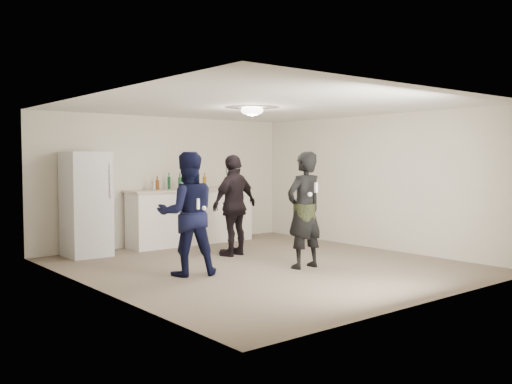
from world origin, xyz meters
TOP-DOWN VIEW (x-y plane):
  - floor at (0.00, 0.00)m, footprint 6.00×6.00m
  - ceiling at (0.00, 0.00)m, footprint 6.00×6.00m
  - wall_back at (0.00, 3.00)m, footprint 6.00×0.00m
  - wall_front at (0.00, -3.00)m, footprint 6.00×0.00m
  - wall_left at (-2.75, 0.00)m, footprint 0.00×6.00m
  - wall_right at (2.75, 0.00)m, footprint 0.00×6.00m
  - counter at (0.37, 2.67)m, footprint 2.60×0.56m
  - counter_top at (0.37, 2.67)m, footprint 2.68×0.64m
  - fridge at (-1.82, 2.60)m, footprint 0.70×0.70m
  - fridge_handle at (-1.54, 2.23)m, footprint 0.02×0.02m
  - ceiling_dome at (0.00, 0.30)m, footprint 0.36×0.36m
  - shaker at (-0.46, 2.69)m, footprint 0.08×0.08m
  - man at (-1.34, 0.11)m, footprint 1.05×0.94m
  - woman at (0.34, -0.56)m, footprint 0.65×0.43m
  - camo_shorts at (0.34, -0.56)m, footprint 0.34×0.34m
  - spectator at (0.19, 1.03)m, footprint 1.09×0.62m
  - remote_man at (-1.34, -0.17)m, footprint 0.04×0.04m
  - nunchuk_man at (-1.22, -0.14)m, footprint 0.07×0.07m
  - remote_woman at (0.34, -0.81)m, footprint 0.04×0.04m
  - nunchuk_woman at (0.24, -0.78)m, footprint 0.07×0.07m
  - bottle_cluster at (0.18, 2.72)m, footprint 0.97×0.40m

SIDE VIEW (x-z plane):
  - floor at x=0.00m, z-range 0.00..0.00m
  - counter at x=0.37m, z-range 0.00..1.05m
  - camo_shorts at x=0.34m, z-range 0.71..0.99m
  - spectator at x=0.19m, z-range 0.00..1.75m
  - man at x=-1.34m, z-range 0.00..1.78m
  - woman at x=0.34m, z-range 0.00..1.79m
  - fridge at x=-1.82m, z-range 0.00..1.80m
  - nunchuk_man at x=-1.22m, z-range 0.95..1.01m
  - remote_man at x=-1.34m, z-range 0.98..1.12m
  - counter_top at x=0.37m, z-range 1.05..1.09m
  - nunchuk_woman at x=0.24m, z-range 1.11..1.18m
  - shaker at x=-0.46m, z-range 1.09..1.26m
  - bottle_cluster at x=0.18m, z-range 1.08..1.32m
  - wall_back at x=0.00m, z-range -1.75..4.25m
  - wall_front at x=0.00m, z-range -1.75..4.25m
  - wall_left at x=-2.75m, z-range -1.75..4.25m
  - wall_right at x=2.75m, z-range -1.75..4.25m
  - remote_woman at x=0.34m, z-range 1.18..1.32m
  - fridge_handle at x=-1.54m, z-range 1.00..1.60m
  - ceiling_dome at x=0.00m, z-range 2.37..2.53m
  - ceiling at x=0.00m, z-range 2.50..2.50m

